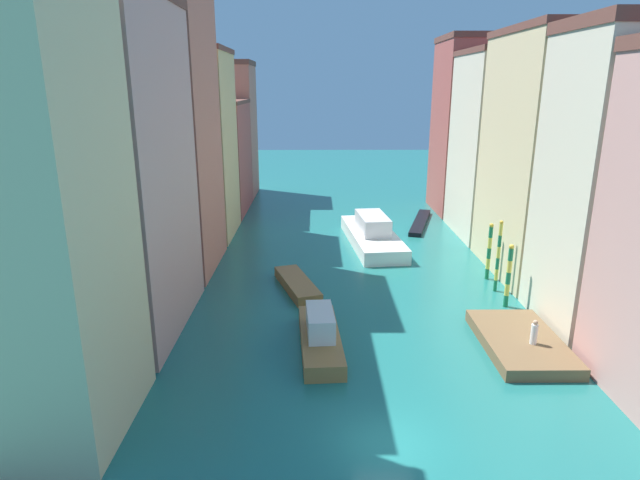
# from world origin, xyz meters

# --- Properties ---
(ground_plane) EXTENTS (154.00, 154.00, 0.00)m
(ground_plane) POSITION_xyz_m (0.00, 24.50, 0.00)
(ground_plane) COLOR #1E6B66
(building_left_0) EXTENTS (8.02, 7.14, 20.52)m
(building_left_0) POSITION_xyz_m (-14.73, 1.53, 10.27)
(building_left_0) COLOR beige
(building_left_0) RESTS_ON ground
(building_left_1) EXTENTS (8.02, 11.45, 19.06)m
(building_left_1) POSITION_xyz_m (-14.73, 11.21, 9.55)
(building_left_1) COLOR tan
(building_left_1) RESTS_ON ground
(building_left_2) EXTENTS (8.02, 9.58, 22.58)m
(building_left_2) POSITION_xyz_m (-14.73, 22.06, 11.30)
(building_left_2) COLOR #C6705B
(building_left_2) RESTS_ON ground
(building_left_3) EXTENTS (8.02, 8.88, 17.25)m
(building_left_3) POSITION_xyz_m (-14.73, 31.66, 8.63)
(building_left_3) COLOR #DBB77A
(building_left_3) RESTS_ON ground
(building_left_4) EXTENTS (8.02, 10.95, 12.41)m
(building_left_4) POSITION_xyz_m (-14.73, 41.86, 6.22)
(building_left_4) COLOR #B25147
(building_left_4) RESTS_ON ground
(building_left_5) EXTENTS (8.02, 7.59, 16.95)m
(building_left_5) POSITION_xyz_m (-14.73, 51.12, 8.49)
(building_left_5) COLOR #C6705B
(building_left_5) RESTS_ON ground
(building_right_1) EXTENTS (8.02, 7.40, 17.47)m
(building_right_1) POSITION_xyz_m (14.73, 11.18, 8.75)
(building_right_1) COLOR beige
(building_right_1) RESTS_ON ground
(building_right_2) EXTENTS (8.02, 11.30, 17.97)m
(building_right_2) POSITION_xyz_m (14.73, 20.72, 8.99)
(building_right_2) COLOR beige
(building_right_2) RESTS_ON ground
(building_right_3) EXTENTS (8.02, 10.07, 17.16)m
(building_right_3) POSITION_xyz_m (14.73, 31.74, 8.59)
(building_right_3) COLOR beige
(building_right_3) RESTS_ON ground
(building_right_4) EXTENTS (8.02, 9.01, 19.12)m
(building_right_4) POSITION_xyz_m (14.73, 41.62, 9.57)
(building_right_4) COLOR #B25147
(building_right_4) RESTS_ON ground
(waterfront_dock) EXTENTS (4.11, 7.25, 0.67)m
(waterfront_dock) POSITION_xyz_m (8.45, 8.16, 0.34)
(waterfront_dock) COLOR brown
(waterfront_dock) RESTS_ON ground
(person_on_dock) EXTENTS (0.36, 0.36, 1.37)m
(person_on_dock) POSITION_xyz_m (8.76, 7.31, 1.30)
(person_on_dock) COLOR white
(person_on_dock) RESTS_ON waterfront_dock
(mooring_pole_0) EXTENTS (0.33, 0.33, 4.27)m
(mooring_pole_0) POSITION_xyz_m (9.58, 13.78, 2.19)
(mooring_pole_0) COLOR #197247
(mooring_pole_0) RESTS_ON ground
(mooring_pole_1) EXTENTS (0.26, 0.26, 5.15)m
(mooring_pole_1) POSITION_xyz_m (9.78, 16.51, 2.62)
(mooring_pole_1) COLOR #197247
(mooring_pole_1) RESTS_ON ground
(mooring_pole_2) EXTENTS (0.32, 0.32, 4.32)m
(mooring_pole_2) POSITION_xyz_m (9.96, 18.95, 2.21)
(mooring_pole_2) COLOR #197247
(mooring_pole_2) RESTS_ON ground
(vaporetto_white) EXTENTS (5.11, 12.86, 2.76)m
(vaporetto_white) POSITION_xyz_m (2.26, 28.01, 0.95)
(vaporetto_white) COLOR white
(vaporetto_white) RESTS_ON ground
(gondola_black) EXTENTS (4.12, 10.19, 0.43)m
(gondola_black) POSITION_xyz_m (8.04, 35.18, 0.21)
(gondola_black) COLOR black
(gondola_black) RESTS_ON ground
(motorboat_0) EXTENTS (2.59, 7.59, 2.19)m
(motorboat_0) POSITION_xyz_m (-2.64, 8.27, 0.77)
(motorboat_0) COLOR olive
(motorboat_0) RESTS_ON ground
(motorboat_1) EXTENTS (3.64, 6.67, 0.73)m
(motorboat_1) POSITION_xyz_m (-4.21, 16.94, 0.37)
(motorboat_1) COLOR olive
(motorboat_1) RESTS_ON ground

